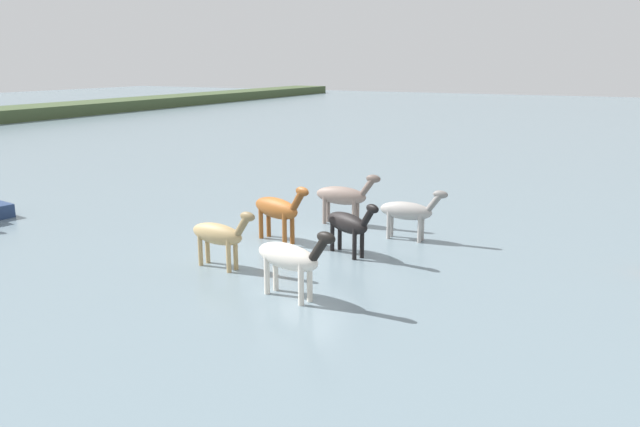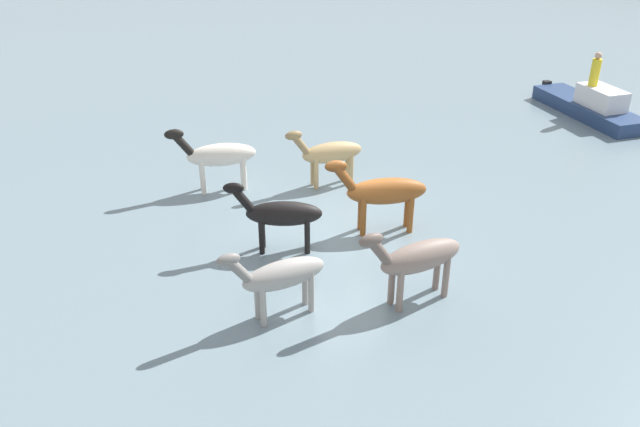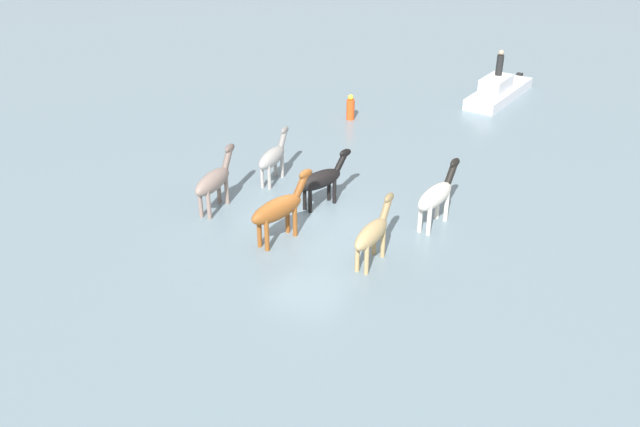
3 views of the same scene
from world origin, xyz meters
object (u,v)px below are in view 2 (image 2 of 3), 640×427
object	(u,v)px
boat_skiff_near	(590,108)
person_boatman_standing	(595,70)
horse_rear_stallion	(417,258)
horse_pinto_flank	(218,155)
horse_dun_straggler	(329,153)
horse_mid_herd	(280,275)
horse_chestnut_trailing	(383,192)
horse_dark_mare	(280,214)

from	to	relation	value
boat_skiff_near	person_boatman_standing	world-z (taller)	person_boatman_standing
horse_rear_stallion	horse_pinto_flank	size ratio (longest dim) A/B	0.99
horse_pinto_flank	person_boatman_standing	bearing A→B (deg)	-167.58
horse_rear_stallion	person_boatman_standing	world-z (taller)	person_boatman_standing
horse_dun_straggler	horse_mid_herd	bearing A→B (deg)	60.28
horse_rear_stallion	person_boatman_standing	distance (m)	13.73
boat_skiff_near	horse_chestnut_trailing	bearing A→B (deg)	-61.74
horse_dark_mare	horse_mid_herd	size ratio (longest dim) A/B	0.98
horse_dark_mare	horse_rear_stallion	bearing A→B (deg)	144.24
horse_chestnut_trailing	horse_dun_straggler	bearing A→B (deg)	-72.80
boat_skiff_near	horse_pinto_flank	bearing A→B (deg)	-81.33
horse_rear_stallion	horse_dark_mare	bearing A→B (deg)	-62.72
horse_dark_mare	horse_rear_stallion	world-z (taller)	horse_rear_stallion
horse_dark_mare	person_boatman_standing	size ratio (longest dim) A/B	1.81
horse_mid_herd	boat_skiff_near	size ratio (longest dim) A/B	0.43
horse_dark_mare	horse_mid_herd	distance (m)	2.52
horse_pinto_flank	horse_rear_stallion	bearing A→B (deg)	118.24
horse_chestnut_trailing	horse_rear_stallion	size ratio (longest dim) A/B	1.03
horse_rear_stallion	horse_dun_straggler	distance (m)	5.87
horse_mid_herd	horse_pinto_flank	xyz separation A→B (m)	(-6.08, 0.81, 0.09)
horse_rear_stallion	horse_dun_straggler	bearing A→B (deg)	-100.76
boat_skiff_near	horse_dark_mare	bearing A→B (deg)	-66.07
horse_pinto_flank	horse_chestnut_trailing	bearing A→B (deg)	137.85
person_boatman_standing	horse_rear_stallion	bearing A→B (deg)	-60.97
horse_chestnut_trailing	boat_skiff_near	bearing A→B (deg)	-141.88
horse_chestnut_trailing	horse_dun_straggler	size ratio (longest dim) A/B	1.10
horse_dun_straggler	person_boatman_standing	world-z (taller)	person_boatman_standing
person_boatman_standing	horse_pinto_flank	bearing A→B (deg)	-90.79
horse_chestnut_trailing	horse_mid_herd	xyz separation A→B (m)	(2.06, -3.59, -0.13)
person_boatman_standing	horse_mid_herd	bearing A→B (deg)	-68.07
horse_dark_mare	horse_pinto_flank	world-z (taller)	horse_pinto_flank
horse_pinto_flank	boat_skiff_near	xyz separation A→B (m)	(0.09, 14.05, -0.72)
horse_dun_straggler	horse_dark_mare	bearing A→B (deg)	51.98
horse_chestnut_trailing	horse_pinto_flank	bearing A→B (deg)	-36.47
horse_dun_straggler	boat_skiff_near	xyz separation A→B (m)	(-0.98, 11.18, -0.65)
horse_dark_mare	person_boatman_standing	distance (m)	14.11
horse_rear_stallion	horse_mid_herd	world-z (taller)	horse_rear_stallion
horse_rear_stallion	boat_skiff_near	world-z (taller)	horse_rear_stallion
horse_mid_herd	horse_pinto_flank	distance (m)	6.14
horse_chestnut_trailing	horse_pinto_flank	distance (m)	4.89
horse_dun_straggler	boat_skiff_near	bearing A→B (deg)	-168.56
horse_chestnut_trailing	horse_dun_straggler	world-z (taller)	horse_chestnut_trailing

